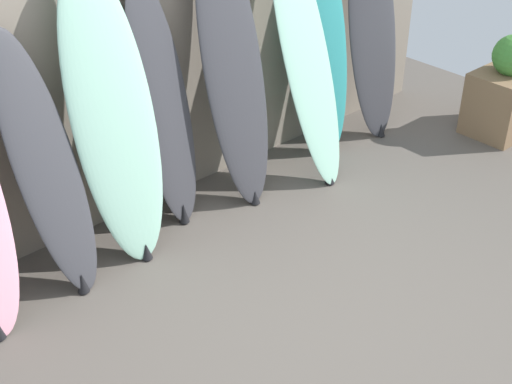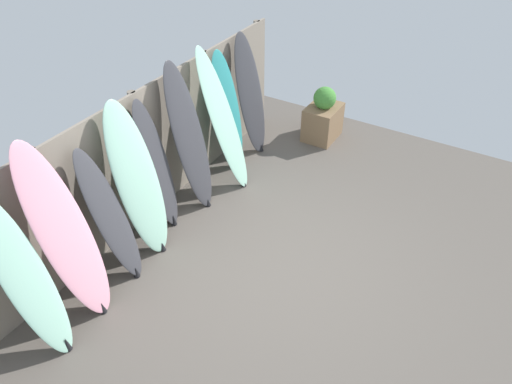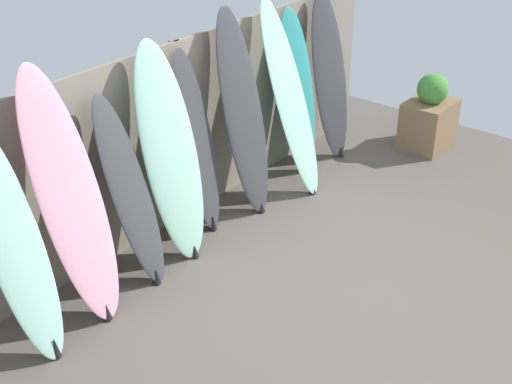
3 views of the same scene
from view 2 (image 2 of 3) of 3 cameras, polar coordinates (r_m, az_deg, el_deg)
ground at (r=6.17m, az=2.69°, el=-8.26°), size 7.68×7.68×0.00m
fence_back at (r=6.54m, az=-12.72°, el=3.97°), size 6.08×0.11×1.80m
surfboard_seafoam_0 at (r=5.26m, az=-24.76°, el=-9.14°), size 0.46×0.71×1.81m
surfboard_pink_1 at (r=5.38m, az=-20.94°, el=-4.67°), size 0.63×0.68×2.07m
surfboard_charcoal_2 at (r=5.78m, az=-16.32°, el=-2.82°), size 0.49×0.62×1.67m
surfboard_seafoam_3 at (r=5.95m, az=-13.35°, el=1.13°), size 0.62×0.59×1.98m
surfboard_charcoal_4 at (r=6.35m, az=-11.26°, el=2.79°), size 0.51×0.45×1.79m
surfboard_charcoal_5 at (r=6.57m, az=-7.62°, el=6.02°), size 0.53×0.55×2.05m
surfboard_seafoam_6 at (r=6.98m, az=-3.76°, el=8.06°), size 0.47×0.76×2.02m
surfboard_teal_7 at (r=7.41m, az=-3.23°, el=9.08°), size 0.53×0.46×1.81m
surfboard_charcoal_8 at (r=7.78m, az=-0.64°, el=10.97°), size 0.58×0.52×1.90m
planter_box at (r=8.40m, az=7.67°, el=8.47°), size 0.63×0.49×0.91m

